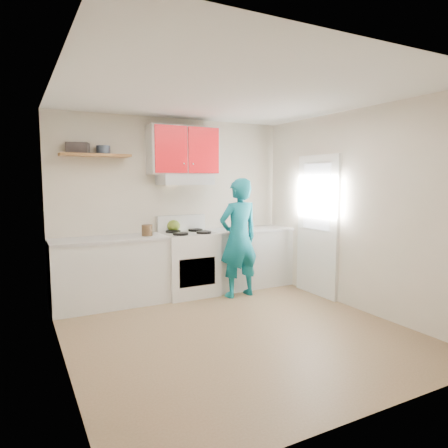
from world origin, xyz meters
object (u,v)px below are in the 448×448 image
kettle (173,226)px  crock (147,231)px  person (239,238)px  tin (103,150)px  stove (189,264)px

kettle → crock: size_ratio=1.18×
person → kettle: bearing=-45.3°
tin → kettle: (1.00, 0.06, -1.08)m
tin → person: bearing=-19.2°
tin → crock: tin is taller
kettle → tin: bearing=-172.9°
kettle → crock: bearing=-146.3°
crock → person: 1.30m
tin → stove: bearing=-9.5°
kettle → person: (0.75, -0.67, -0.15)m
tin → kettle: 1.48m
stove → kettle: (-0.14, 0.25, 0.55)m
kettle → crock: kettle is taller
crock → stove: bearing=3.0°
stove → crock: crock is taller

